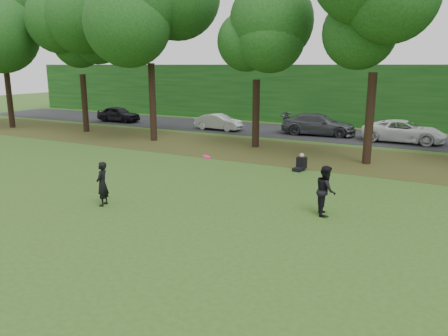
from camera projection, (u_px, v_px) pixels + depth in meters
name	position (u px, v px, depth m)	size (l,w,h in m)	color
ground	(162.00, 225.00, 13.87)	(120.00, 120.00, 0.00)	#304E18
leaf_litter	(297.00, 154.00, 25.01)	(60.00, 7.00, 0.01)	#443718
street	(333.00, 135.00, 31.86)	(70.00, 7.00, 0.02)	black
far_hedge	(353.00, 95.00, 36.43)	(70.00, 3.00, 5.00)	#124013
player_left	(102.00, 184.00, 15.66)	(0.59, 0.39, 1.62)	black
player_right	(326.00, 190.00, 14.71)	(0.83, 0.64, 1.70)	black
parked_cars	(322.00, 126.00, 31.03)	(39.58, 3.28, 1.53)	black
frisbee	(207.00, 157.00, 14.89)	(0.37, 0.38, 0.15)	#DC125D
seated_person	(301.00, 164.00, 21.05)	(0.54, 0.79, 0.83)	black
tree_line	(296.00, 10.00, 23.30)	(55.30, 7.90, 12.31)	black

